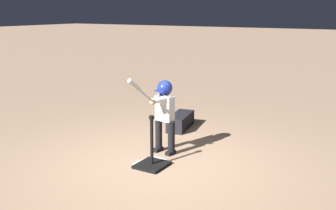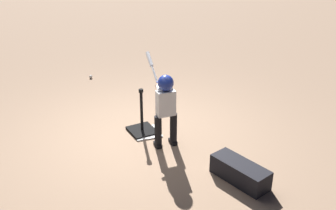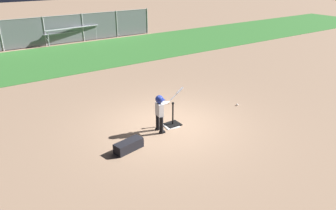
% 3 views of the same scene
% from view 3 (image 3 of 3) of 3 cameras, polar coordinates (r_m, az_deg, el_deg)
% --- Properties ---
extents(ground_plane, '(90.00, 90.00, 0.00)m').
position_cam_3_polar(ground_plane, '(10.52, 0.11, -3.47)').
color(ground_plane, '#93755B').
extents(grass_outfield_strip, '(56.00, 6.56, 0.02)m').
position_cam_3_polar(grass_outfield_strip, '(19.23, -17.45, 7.85)').
color(grass_outfield_strip, '#33702D').
rests_on(grass_outfield_strip, ground_plane).
extents(backstop_fence, '(15.20, 0.08, 1.84)m').
position_cam_3_polar(backstop_fence, '(22.51, -20.74, 12.02)').
color(backstop_fence, '#9E9EA3').
rests_on(backstop_fence, ground_plane).
extents(home_plate, '(0.50, 0.50, 0.02)m').
position_cam_3_polar(home_plate, '(10.44, 0.57, -3.63)').
color(home_plate, white).
rests_on(home_plate, ground_plane).
extents(batting_tee, '(0.47, 0.42, 0.78)m').
position_cam_3_polar(batting_tee, '(10.47, 0.84, -2.99)').
color(batting_tee, black).
rests_on(batting_tee, ground_plane).
extents(batter_child, '(0.95, 0.38, 1.33)m').
position_cam_3_polar(batter_child, '(9.80, -1.33, -0.63)').
color(batter_child, black).
rests_on(batter_child, ground_plane).
extents(baseball, '(0.07, 0.07, 0.07)m').
position_cam_3_polar(baseball, '(12.20, 11.96, 0.06)').
color(baseball, white).
rests_on(baseball, ground_plane).
extents(bleachers_far_right, '(3.87, 2.27, 1.04)m').
position_cam_3_polar(bleachers_far_right, '(23.62, -17.04, 11.80)').
color(bleachers_far_right, '#ADAFB7').
rests_on(bleachers_far_right, ground_plane).
extents(equipment_bag, '(0.89, 0.48, 0.28)m').
position_cam_3_polar(equipment_bag, '(9.14, -6.86, -7.02)').
color(equipment_bag, black).
rests_on(equipment_bag, ground_plane).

